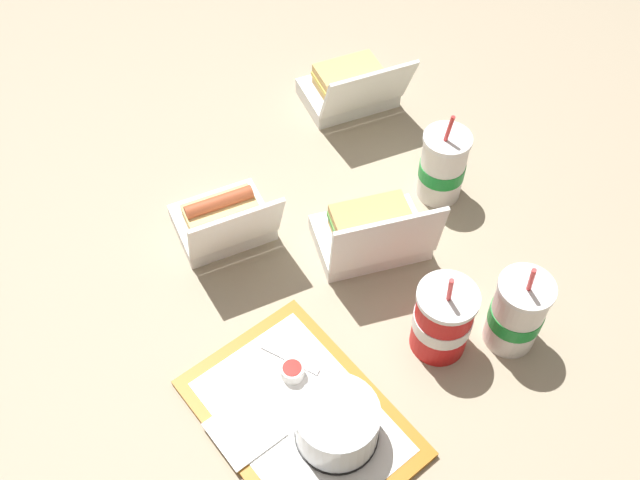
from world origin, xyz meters
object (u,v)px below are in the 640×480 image
object	(u,v)px
clamshell_sandwich_back	(350,87)
soda_cup_left	(517,313)
ketchup_cup	(292,371)
soda_cup_center	(443,320)
clamshell_hotdog_left	(224,220)
plastic_fork	(290,358)
soda_cup_front	(443,166)
cake_container	(337,424)
clamshell_sandwich_front	(372,233)
food_tray	(300,418)

from	to	relation	value
clamshell_sandwich_back	soda_cup_left	world-z (taller)	soda_cup_left
ketchup_cup	soda_cup_center	xyz separation A→B (m)	(0.05, 0.26, 0.05)
clamshell_hotdog_left	plastic_fork	bearing A→B (deg)	-0.58
plastic_fork	clamshell_hotdog_left	world-z (taller)	clamshell_hotdog_left
soda_cup_center	clamshell_hotdog_left	bearing A→B (deg)	-147.90
plastic_fork	soda_cup_front	world-z (taller)	soda_cup_front
cake_container	soda_cup_center	bearing A→B (deg)	108.60
clamshell_sandwich_front	ketchup_cup	bearing A→B (deg)	-52.99
clamshell_sandwich_back	soda_cup_front	bearing A→B (deg)	6.40
clamshell_hotdog_left	soda_cup_left	xyz separation A→B (m)	(0.44, 0.36, 0.04)
soda_cup_left	soda_cup_center	size ratio (longest dim) A/B	1.05
clamshell_sandwich_front	clamshell_sandwich_back	world-z (taller)	clamshell_sandwich_front
plastic_fork	soda_cup_left	size ratio (longest dim) A/B	0.50
soda_cup_left	soda_cup_center	bearing A→B (deg)	-110.77
soda_cup_left	soda_cup_center	xyz separation A→B (m)	(-0.04, -0.12, -0.00)
plastic_fork	soda_cup_center	world-z (taller)	soda_cup_center
ketchup_cup	soda_cup_left	size ratio (longest dim) A/B	0.18
food_tray	soda_cup_left	distance (m)	0.40
plastic_fork	soda_cup_center	distance (m)	0.27
ketchup_cup	clamshell_sandwich_back	distance (m)	0.71
ketchup_cup	plastic_fork	distance (m)	0.03
clamshell_sandwich_front	clamshell_sandwich_back	size ratio (longest dim) A/B	1.10
ketchup_cup	soda_cup_front	bearing A→B (deg)	119.97
food_tray	clamshell_hotdog_left	xyz separation A→B (m)	(-0.42, 0.03, 0.03)
food_tray	soda_cup_center	bearing A→B (deg)	95.55
ketchup_cup	clamshell_sandwich_front	xyz separation A→B (m)	(-0.19, 0.25, 0.02)
plastic_fork	soda_cup_left	world-z (taller)	soda_cup_left
soda_cup_front	soda_cup_center	xyz separation A→B (m)	(0.30, -0.19, -0.00)
cake_container	clamshell_hotdog_left	xyz separation A→B (m)	(-0.47, -0.01, -0.01)
clamshell_sandwich_front	cake_container	bearing A→B (deg)	-36.33
clamshell_hotdog_left	cake_container	bearing A→B (deg)	0.99
clamshell_hotdog_left	soda_cup_center	size ratio (longest dim) A/B	0.95
soda_cup_front	clamshell_sandwich_back	bearing A→B (deg)	-173.60
ketchup_cup	clamshell_sandwich_front	size ratio (longest dim) A/B	0.17
food_tray	cake_container	xyz separation A→B (m)	(0.05, 0.04, 0.05)
clamshell_sandwich_front	soda_cup_left	xyz separation A→B (m)	(0.28, 0.12, 0.03)
food_tray	cake_container	world-z (taller)	cake_container
clamshell_hotdog_left	soda_cup_center	distance (m)	0.46
food_tray	plastic_fork	bearing A→B (deg)	164.87
food_tray	clamshell_hotdog_left	size ratio (longest dim) A/B	2.13
food_tray	soda_cup_front	size ratio (longest dim) A/B	1.94
food_tray	plastic_fork	xyz separation A→B (m)	(-0.10, 0.03, 0.01)
soda_cup_front	soda_cup_left	size ratio (longest dim) A/B	0.99
clamshell_sandwich_front	clamshell_sandwich_back	distance (m)	0.42
plastic_fork	soda_cup_center	xyz separation A→B (m)	(0.07, 0.25, 0.06)
ketchup_cup	soda_cup_center	bearing A→B (deg)	79.82
cake_container	clamshell_sandwich_back	bearing A→B (deg)	151.32
plastic_fork	clamshell_hotdog_left	size ratio (longest dim) A/B	0.56
clamshell_sandwich_back	soda_cup_center	world-z (taller)	soda_cup_center
soda_cup_left	plastic_fork	bearing A→B (deg)	-108.06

